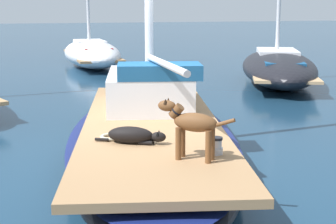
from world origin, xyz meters
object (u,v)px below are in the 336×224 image
Objects in this scene: deck_winch at (216,146)px; moored_boat_far_astern at (92,53)px; dog_black at (133,135)px; dog_brown at (192,124)px; moored_boat_starboard_side at (278,66)px; coiled_rope at (112,137)px; sailboat_main at (152,142)px.

deck_winch is 14.69m from moored_boat_far_astern.
dog_black is 1.06m from dog_brown.
dog_black is at bearing -127.15° from moored_boat_starboard_side.
moored_boat_starboard_side is (6.37, 7.80, -0.15)m from coiled_rope.
moored_boat_starboard_side is at bearing 57.92° from dog_brown.
moored_boat_starboard_side is (5.09, -5.83, -0.02)m from moored_boat_far_astern.
deck_winch is at bearing -120.78° from moored_boat_starboard_side.
dog_black is 10.18m from moored_boat_starboard_side.
moored_boat_starboard_side reaches higher than dog_black.
moored_boat_far_astern is at bearing 84.62° from coiled_rope.
dog_black reaches higher than coiled_rope.
sailboat_main is 2.00m from deck_winch.
deck_winch is 0.03× the size of moored_boat_far_astern.
coiled_rope is at bearing 136.14° from deck_winch.
dog_brown is at bearing -92.08° from moored_boat_far_astern.
moored_boat_far_astern is at bearing 85.67° from dog_black.
dog_brown reaches higher than dog_black.
sailboat_main is at bearing 100.51° from deck_winch.
dog_brown is 2.46× the size of coiled_rope.
deck_winch is at bearing 19.18° from dog_brown.
dog_black is at bearing -94.33° from moored_boat_far_astern.
dog_brown is at bearing -160.82° from deck_winch.
dog_brown is at bearing -122.08° from moored_boat_starboard_side.
moored_boat_starboard_side is (5.63, 8.98, -0.55)m from dog_brown.
moored_boat_starboard_side reaches higher than dog_brown.
deck_winch is (0.87, -0.74, -0.01)m from dog_black.
sailboat_main is at bearing -129.09° from moored_boat_starboard_side.
moored_boat_far_astern reaches higher than sailboat_main.
dog_brown is at bearing -58.98° from dog_black.
moored_boat_far_astern reaches higher than deck_winch.
moored_boat_far_astern reaches higher than coiled_rope.
dog_brown is 3.79× the size of deck_winch.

